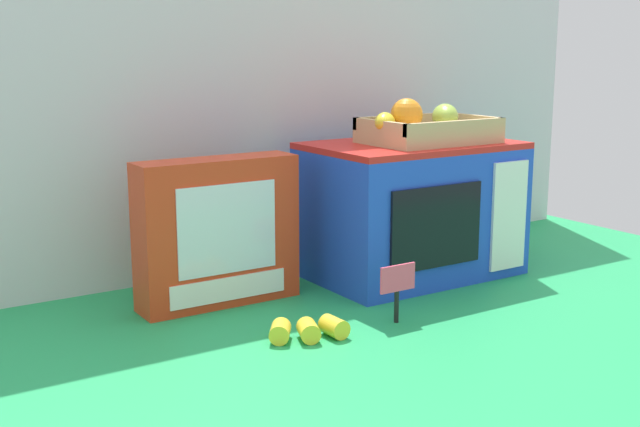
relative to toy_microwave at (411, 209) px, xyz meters
name	(u,v)px	position (x,y,z in m)	size (l,w,h in m)	color
ground_plane	(344,287)	(-0.17, 0.00, -0.13)	(1.70, 1.70, 0.00)	#219E54
display_back_panel	(281,76)	(-0.17, 0.23, 0.26)	(1.61, 0.03, 0.79)	silver
toy_microwave	(411,209)	(0.00, 0.00, 0.00)	(0.40, 0.27, 0.27)	blue
food_groups_crate	(425,129)	(0.02, -0.02, 0.16)	(0.26, 0.17, 0.09)	tan
cookie_set_box	(218,232)	(-0.41, 0.03, 0.00)	(0.29, 0.08, 0.26)	red
price_sign	(397,284)	(-0.21, -0.22, -0.07)	(0.07, 0.01, 0.10)	black
loose_toy_banana	(308,330)	(-0.38, -0.21, -0.12)	(0.13, 0.08, 0.03)	yellow
loose_toy_apple	(505,234)	(0.32, 0.05, -0.10)	(0.06, 0.06, 0.06)	red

